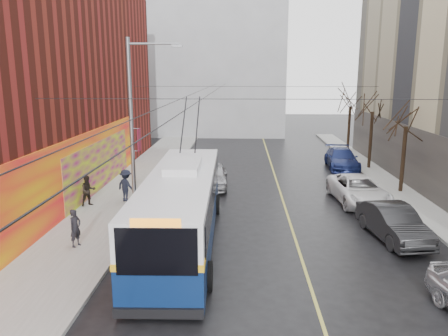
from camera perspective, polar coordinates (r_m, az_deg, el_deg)
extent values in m
cube|color=gray|center=(24.95, -14.20, -5.09)|extent=(4.00, 60.00, 0.15)
cube|color=gray|center=(25.94, 24.94, -5.22)|extent=(2.00, 60.00, 0.15)
cube|color=#BFB74C|center=(25.99, 7.71, -4.28)|extent=(0.12, 50.00, 0.01)
cube|color=#F8C105|center=(23.28, -20.46, -1.82)|extent=(0.08, 28.00, 4.00)
cube|color=#94046B|center=(28.84, -15.80, 0.29)|extent=(0.06, 12.00, 3.20)
cube|color=#4C4742|center=(27.64, 25.60, -0.13)|extent=(0.06, 36.00, 4.00)
cube|color=gray|center=(56.05, -2.92, 13.95)|extent=(20.00, 12.00, 18.00)
cylinder|color=slate|center=(21.66, -11.97, 4.42)|extent=(0.20, 0.20, 9.00)
cube|color=maroon|center=(21.62, -11.03, 3.64)|extent=(0.04, 0.60, 1.10)
cylinder|color=slate|center=(21.25, -9.22, 15.74)|extent=(2.40, 0.10, 0.10)
cube|color=slate|center=(21.05, -6.17, 15.58)|extent=(0.50, 0.22, 0.12)
cylinder|color=black|center=(25.98, -3.98, 9.69)|extent=(0.02, 60.00, 0.02)
cylinder|color=black|center=(25.89, -1.75, 9.71)|extent=(0.02, 60.00, 0.02)
cylinder|color=black|center=(16.86, 5.71, 8.95)|extent=(18.00, 0.02, 0.02)
cylinder|color=black|center=(32.83, 4.09, 10.58)|extent=(18.00, 0.02, 0.02)
cylinder|color=black|center=(29.08, 22.34, 0.93)|extent=(0.24, 0.24, 4.20)
cylinder|color=black|center=(35.61, 18.59, 3.38)|extent=(0.24, 0.24, 4.48)
cylinder|color=black|center=(42.32, 15.99, 4.79)|extent=(0.24, 0.24, 4.37)
ellipsoid|color=slate|center=(18.93, -3.87, 13.69)|extent=(0.44, 0.20, 0.12)
ellipsoid|color=slate|center=(21.08, 5.74, 12.75)|extent=(0.44, 0.20, 0.12)
ellipsoid|color=slate|center=(21.46, -7.10, 8.49)|extent=(0.44, 0.20, 0.12)
cube|color=#091D48|center=(19.28, -5.53, -7.07)|extent=(3.00, 12.62, 1.57)
cube|color=silver|center=(18.85, -5.62, -2.86)|extent=(3.00, 12.62, 1.36)
cube|color=#EBAC14|center=(19.03, -5.58, -4.84)|extent=(3.04, 12.66, 0.23)
cube|color=black|center=(13.00, -8.81, -10.79)|extent=(2.41, 0.10, 1.47)
cube|color=black|center=(24.97, -3.97, 0.57)|extent=(2.41, 0.10, 1.26)
cube|color=black|center=(19.08, -9.75, -3.11)|extent=(0.30, 11.51, 1.05)
cube|color=black|center=(18.77, -1.41, -3.20)|extent=(0.30, 11.51, 1.05)
cube|color=silver|center=(19.66, -5.32, 0.30)|extent=(1.54, 3.17, 0.31)
cube|color=black|center=(13.83, -8.57, -18.26)|extent=(2.72, 0.19, 0.31)
cylinder|color=black|center=(15.87, -12.27, -13.55)|extent=(0.34, 1.05, 1.05)
cylinder|color=black|center=(15.50, -2.13, -13.93)|extent=(0.34, 1.05, 1.05)
cylinder|color=black|center=(23.55, -7.66, -4.71)|extent=(0.34, 1.05, 1.05)
cylinder|color=black|center=(23.30, -1.01, -4.79)|extent=(0.34, 1.05, 1.05)
cylinder|color=black|center=(23.06, -5.32, 5.89)|extent=(0.14, 3.64, 2.57)
cylinder|color=black|center=(22.99, -3.49, 5.90)|extent=(0.14, 3.64, 2.57)
imported|color=#262628|center=(21.21, 21.24, -6.67)|extent=(2.30, 4.92, 1.56)
imported|color=white|center=(26.36, 17.15, -2.75)|extent=(2.97, 5.75, 1.55)
imported|color=navy|center=(35.42, 15.12, 1.17)|extent=(2.52, 5.57, 1.58)
imported|color=#9F9FA4|center=(28.67, -1.42, -0.98)|extent=(2.00, 4.66, 1.57)
imported|color=black|center=(19.64, -18.84, -7.42)|extent=(0.58, 0.70, 1.63)
imported|color=black|center=(25.28, -17.31, -2.86)|extent=(1.05, 1.02, 1.70)
imported|color=black|center=(25.56, -12.68, -2.25)|extent=(1.39, 1.21, 1.86)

